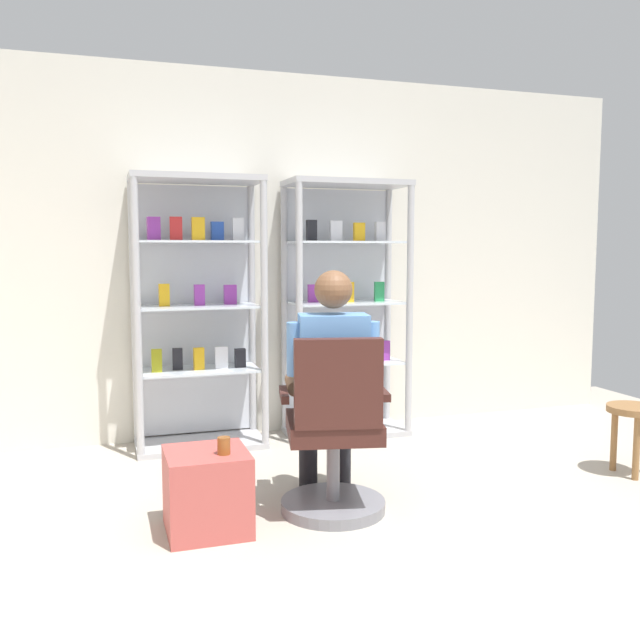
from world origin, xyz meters
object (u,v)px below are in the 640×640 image
object	(u,v)px
seated_shopkeeper	(331,376)
storage_crate	(207,491)
display_cabinet_left	(197,311)
display_cabinet_right	(343,307)
office_chair	(334,442)
wooden_stool	(633,420)
tea_glass	(224,446)

from	to	relation	value
seated_shopkeeper	storage_crate	xyz separation A→B (m)	(-0.70, -0.16, -0.51)
display_cabinet_left	storage_crate	size ratio (longest dim) A/B	4.70
display_cabinet_right	seated_shopkeeper	bearing A→B (deg)	-112.48
display_cabinet_right	office_chair	bearing A→B (deg)	-111.47
display_cabinet_right	wooden_stool	xyz separation A→B (m)	(1.37, -1.50, -0.62)
storage_crate	tea_glass	bearing A→B (deg)	-43.32
display_cabinet_left	office_chair	distance (m)	1.72
office_chair	storage_crate	size ratio (longest dim) A/B	2.38
display_cabinet_right	office_chair	world-z (taller)	display_cabinet_right
display_cabinet_right	office_chair	distance (m)	1.76
office_chair	display_cabinet_left	bearing A→B (deg)	107.60
seated_shopkeeper	display_cabinet_left	bearing A→B (deg)	110.73
wooden_stool	display_cabinet_right	bearing A→B (deg)	132.46
storage_crate	office_chair	bearing A→B (deg)	-0.22
display_cabinet_left	storage_crate	distance (m)	1.73
tea_glass	storage_crate	bearing A→B (deg)	136.68
display_cabinet_right	office_chair	size ratio (longest dim) A/B	1.98
display_cabinet_right	seated_shopkeeper	distance (m)	1.52
office_chair	storage_crate	distance (m)	0.70
seated_shopkeeper	storage_crate	distance (m)	0.88
wooden_stool	seated_shopkeeper	bearing A→B (deg)	176.78
display_cabinet_right	seated_shopkeeper	world-z (taller)	display_cabinet_right
wooden_stool	tea_glass	bearing A→B (deg)	-177.37
office_chair	wooden_stool	world-z (taller)	office_chair
display_cabinet_right	storage_crate	bearing A→B (deg)	-129.57
tea_glass	wooden_stool	size ratio (longest dim) A/B	0.19
seated_shopkeeper	wooden_stool	size ratio (longest dim) A/B	2.97
storage_crate	tea_glass	size ratio (longest dim) A/B	4.80
display_cabinet_left	tea_glass	world-z (taller)	display_cabinet_left
display_cabinet_right	tea_glass	xyz separation A→B (m)	(-1.20, -1.62, -0.52)
tea_glass	display_cabinet_right	bearing A→B (deg)	53.36
display_cabinet_left	seated_shopkeeper	distance (m)	1.51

